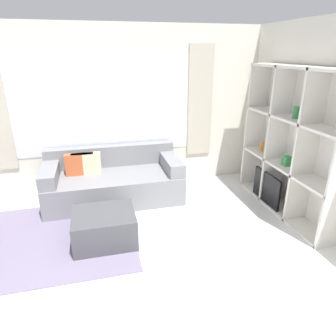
% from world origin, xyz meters
% --- Properties ---
extents(wall_back, '(6.61, 0.11, 2.70)m').
position_xyz_m(wall_back, '(0.00, 3.32, 1.36)').
color(wall_back, silver).
rests_on(wall_back, ground_plane).
extents(wall_right, '(0.07, 4.49, 2.70)m').
position_xyz_m(wall_right, '(2.74, 1.65, 1.35)').
color(wall_right, silver).
rests_on(wall_right, ground_plane).
extents(area_rug, '(2.12, 1.83, 0.01)m').
position_xyz_m(area_rug, '(-0.85, 1.83, 0.01)').
color(area_rug, slate).
rests_on(area_rug, ground_plane).
extents(shelving_unit, '(0.37, 2.02, 2.10)m').
position_xyz_m(shelving_unit, '(2.55, 1.82, 1.02)').
color(shelving_unit, silver).
rests_on(shelving_unit, ground_plane).
extents(couch_main, '(2.13, 0.97, 0.81)m').
position_xyz_m(couch_main, '(0.03, 2.80, 0.31)').
color(couch_main, gray).
rests_on(couch_main, ground_plane).
extents(ottoman, '(0.77, 0.65, 0.41)m').
position_xyz_m(ottoman, '(-0.17, 1.60, 0.20)').
color(ottoman, '#47474C').
rests_on(ottoman, ground_plane).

